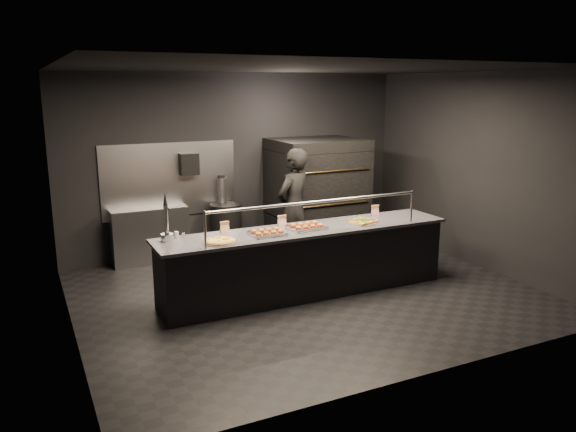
% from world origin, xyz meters
% --- Properties ---
extents(room, '(6.04, 6.00, 3.00)m').
position_xyz_m(room, '(-0.02, 0.05, 1.50)').
color(room, black).
rests_on(room, ground).
extents(service_counter, '(4.10, 0.78, 1.37)m').
position_xyz_m(service_counter, '(0.00, -0.00, 0.46)').
color(service_counter, black).
rests_on(service_counter, ground).
extents(pizza_oven, '(1.50, 1.23, 1.91)m').
position_xyz_m(pizza_oven, '(1.20, 1.90, 0.97)').
color(pizza_oven, black).
rests_on(pizza_oven, ground).
extents(prep_shelf, '(1.20, 0.35, 0.90)m').
position_xyz_m(prep_shelf, '(-1.60, 2.32, 0.45)').
color(prep_shelf, '#99999E').
rests_on(prep_shelf, ground).
extents(towel_dispenser, '(0.30, 0.20, 0.35)m').
position_xyz_m(towel_dispenser, '(-0.90, 2.39, 1.55)').
color(towel_dispenser, black).
rests_on(towel_dispenser, room).
extents(fire_extinguisher, '(0.14, 0.14, 0.51)m').
position_xyz_m(fire_extinguisher, '(-0.35, 2.40, 1.06)').
color(fire_extinguisher, '#B2B2B7').
rests_on(fire_extinguisher, room).
extents(beer_tap, '(0.16, 0.23, 0.61)m').
position_xyz_m(beer_tap, '(-1.83, 0.20, 1.09)').
color(beer_tap, silver).
rests_on(beer_tap, service_counter).
extents(round_pizza, '(0.44, 0.44, 0.03)m').
position_xyz_m(round_pizza, '(-1.27, -0.15, 0.94)').
color(round_pizza, silver).
rests_on(round_pizza, service_counter).
extents(slider_tray_a, '(0.50, 0.39, 0.07)m').
position_xyz_m(slider_tray_a, '(-0.60, -0.07, 0.95)').
color(slider_tray_a, silver).
rests_on(slider_tray_a, service_counter).
extents(slider_tray_b, '(0.54, 0.45, 0.08)m').
position_xyz_m(slider_tray_b, '(-0.00, -0.01, 0.95)').
color(slider_tray_b, silver).
rests_on(slider_tray_b, service_counter).
extents(square_pizza, '(0.43, 0.43, 0.05)m').
position_xyz_m(square_pizza, '(0.85, -0.05, 0.94)').
color(square_pizza, silver).
rests_on(square_pizza, service_counter).
extents(condiment_jar, '(0.13, 0.05, 0.09)m').
position_xyz_m(condiment_jar, '(-1.67, 0.26, 0.96)').
color(condiment_jar, silver).
rests_on(condiment_jar, service_counter).
extents(tent_cards, '(2.47, 0.04, 0.15)m').
position_xyz_m(tent_cards, '(0.00, 0.28, 1.00)').
color(tent_cards, white).
rests_on(tent_cards, service_counter).
extents(trash_bin, '(0.52, 0.52, 0.87)m').
position_xyz_m(trash_bin, '(-0.35, 2.22, 0.43)').
color(trash_bin, black).
rests_on(trash_bin, ground).
extents(worker, '(0.81, 0.71, 1.86)m').
position_xyz_m(worker, '(0.41, 1.21, 0.93)').
color(worker, black).
rests_on(worker, ground).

